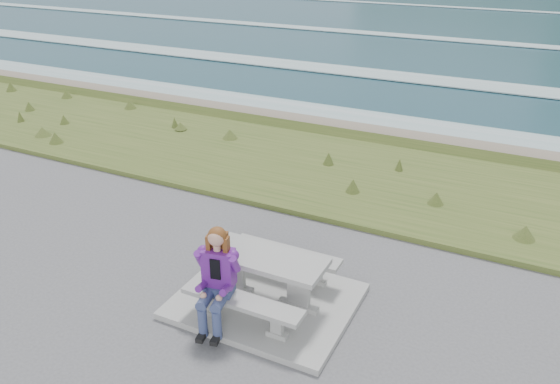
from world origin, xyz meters
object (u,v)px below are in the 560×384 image
(picnic_table, at_px, (265,266))
(bench_seaward, at_px, (286,256))
(bench_landward, at_px, (242,305))
(seated_woman, at_px, (216,293))

(picnic_table, xyz_separation_m, bench_seaward, (0.00, 0.70, -0.23))
(bench_landward, distance_m, seated_woman, 0.41)
(bench_seaward, bearing_deg, picnic_table, -90.00)
(picnic_table, bearing_deg, bench_seaward, 90.00)
(bench_landward, xyz_separation_m, seated_woman, (-0.33, -0.14, 0.19))
(picnic_table, xyz_separation_m, seated_woman, (-0.33, -0.84, -0.04))
(picnic_table, height_order, bench_seaward, picnic_table)
(bench_landward, bearing_deg, seated_woman, -157.30)
(picnic_table, relative_size, bench_landward, 1.00)
(picnic_table, distance_m, bench_seaward, 0.74)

